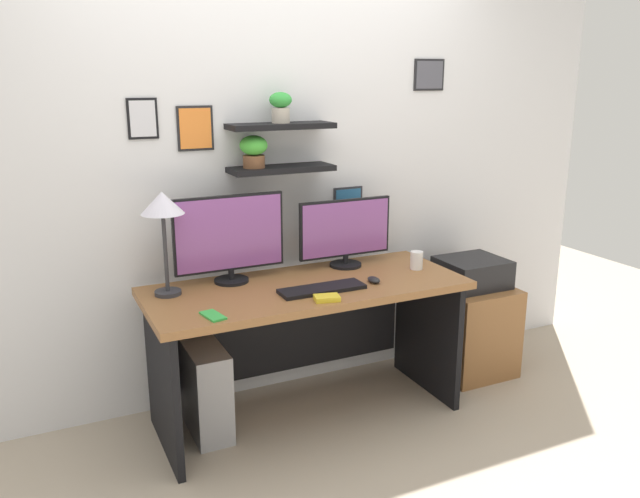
{
  "coord_description": "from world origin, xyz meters",
  "views": [
    {
      "loc": [
        -1.3,
        -2.88,
        1.79
      ],
      "look_at": [
        0.1,
        0.05,
        0.92
      ],
      "focal_mm": 36.15,
      "sensor_mm": 36.0,
      "label": 1
    }
  ],
  "objects_px": {
    "pen_cup": "(417,260)",
    "desk": "(303,319)",
    "computer_mouse": "(374,280)",
    "keyboard": "(322,289)",
    "scissors_tray": "(327,298)",
    "printer": "(472,272)",
    "cell_phone": "(213,316)",
    "computer_tower_left": "(206,389)",
    "monitor_right": "(345,232)",
    "monitor_left": "(229,237)",
    "desk_lamp": "(163,211)",
    "drawer_cabinet": "(468,328)"
  },
  "relations": [
    {
      "from": "monitor_left",
      "to": "monitor_right",
      "type": "bearing_deg",
      "value": -0.01
    },
    {
      "from": "monitor_right",
      "to": "drawer_cabinet",
      "type": "bearing_deg",
      "value": -8.51
    },
    {
      "from": "monitor_right",
      "to": "keyboard",
      "type": "xyz_separation_m",
      "value": [
        -0.31,
        -0.34,
        -0.19
      ]
    },
    {
      "from": "desk",
      "to": "monitor_left",
      "type": "distance_m",
      "value": 0.58
    },
    {
      "from": "monitor_left",
      "to": "pen_cup",
      "type": "relative_size",
      "value": 5.84
    },
    {
      "from": "desk",
      "to": "pen_cup",
      "type": "xyz_separation_m",
      "value": [
        0.67,
        -0.07,
        0.26
      ]
    },
    {
      "from": "monitor_left",
      "to": "computer_mouse",
      "type": "distance_m",
      "value": 0.78
    },
    {
      "from": "monitor_left",
      "to": "desk_lamp",
      "type": "height_order",
      "value": "desk_lamp"
    },
    {
      "from": "monitor_right",
      "to": "drawer_cabinet",
      "type": "height_order",
      "value": "monitor_right"
    },
    {
      "from": "keyboard",
      "to": "pen_cup",
      "type": "xyz_separation_m",
      "value": [
        0.64,
        0.11,
        0.04
      ]
    },
    {
      "from": "desk",
      "to": "keyboard",
      "type": "relative_size",
      "value": 3.75
    },
    {
      "from": "scissors_tray",
      "to": "computer_tower_left",
      "type": "bearing_deg",
      "value": 146.9
    },
    {
      "from": "computer_mouse",
      "to": "desk_lamp",
      "type": "xyz_separation_m",
      "value": [
        -1.01,
        0.27,
        0.41
      ]
    },
    {
      "from": "pen_cup",
      "to": "keyboard",
      "type": "bearing_deg",
      "value": -169.87
    },
    {
      "from": "pen_cup",
      "to": "desk",
      "type": "bearing_deg",
      "value": 174.38
    },
    {
      "from": "desk",
      "to": "computer_mouse",
      "type": "height_order",
      "value": "computer_mouse"
    },
    {
      "from": "desk_lamp",
      "to": "computer_tower_left",
      "type": "height_order",
      "value": "desk_lamp"
    },
    {
      "from": "cell_phone",
      "to": "drawer_cabinet",
      "type": "distance_m",
      "value": 1.81
    },
    {
      "from": "monitor_right",
      "to": "scissors_tray",
      "type": "relative_size",
      "value": 4.61
    },
    {
      "from": "scissors_tray",
      "to": "drawer_cabinet",
      "type": "height_order",
      "value": "scissors_tray"
    },
    {
      "from": "desk",
      "to": "computer_mouse",
      "type": "xyz_separation_m",
      "value": [
        0.33,
        -0.18,
        0.22
      ]
    },
    {
      "from": "cell_phone",
      "to": "pen_cup",
      "type": "relative_size",
      "value": 1.4
    },
    {
      "from": "desk_lamp",
      "to": "drawer_cabinet",
      "type": "relative_size",
      "value": 0.93
    },
    {
      "from": "desk_lamp",
      "to": "printer",
      "type": "xyz_separation_m",
      "value": [
        1.83,
        -0.05,
        -0.54
      ]
    },
    {
      "from": "computer_tower_left",
      "to": "pen_cup",
      "type": "bearing_deg",
      "value": -4.25
    },
    {
      "from": "desk",
      "to": "printer",
      "type": "bearing_deg",
      "value": 2.05
    },
    {
      "from": "pen_cup",
      "to": "scissors_tray",
      "type": "distance_m",
      "value": 0.72
    },
    {
      "from": "scissors_tray",
      "to": "printer",
      "type": "bearing_deg",
      "value": 17.22
    },
    {
      "from": "desk_lamp",
      "to": "cell_phone",
      "type": "xyz_separation_m",
      "value": [
        0.11,
        -0.39,
        -0.42
      ]
    },
    {
      "from": "keyboard",
      "to": "drawer_cabinet",
      "type": "xyz_separation_m",
      "value": [
        1.12,
        0.22,
        -0.48
      ]
    },
    {
      "from": "keyboard",
      "to": "computer_mouse",
      "type": "bearing_deg",
      "value": 0.67
    },
    {
      "from": "computer_mouse",
      "to": "drawer_cabinet",
      "type": "xyz_separation_m",
      "value": [
        0.82,
        0.22,
        -0.49
      ]
    },
    {
      "from": "monitor_right",
      "to": "computer_tower_left",
      "type": "height_order",
      "value": "monitor_right"
    },
    {
      "from": "printer",
      "to": "computer_tower_left",
      "type": "xyz_separation_m",
      "value": [
        -1.68,
        -0.02,
        -0.4
      ]
    },
    {
      "from": "monitor_right",
      "to": "scissors_tray",
      "type": "xyz_separation_m",
      "value": [
        -0.35,
        -0.48,
        -0.19
      ]
    },
    {
      "from": "desk",
      "to": "scissors_tray",
      "type": "xyz_separation_m",
      "value": [
        -0.01,
        -0.32,
        0.22
      ]
    },
    {
      "from": "computer_mouse",
      "to": "cell_phone",
      "type": "distance_m",
      "value": 0.9
    },
    {
      "from": "monitor_left",
      "to": "printer",
      "type": "relative_size",
      "value": 1.54
    },
    {
      "from": "scissors_tray",
      "to": "desk",
      "type": "bearing_deg",
      "value": 87.77
    },
    {
      "from": "pen_cup",
      "to": "desk_lamp",
      "type": "bearing_deg",
      "value": 173.17
    },
    {
      "from": "keyboard",
      "to": "computer_tower_left",
      "type": "distance_m",
      "value": 0.8
    },
    {
      "from": "desk",
      "to": "cell_phone",
      "type": "bearing_deg",
      "value": -152.71
    },
    {
      "from": "pen_cup",
      "to": "scissors_tray",
      "type": "relative_size",
      "value": 0.83
    },
    {
      "from": "keyboard",
      "to": "desk_lamp",
      "type": "xyz_separation_m",
      "value": [
        -0.71,
        0.28,
        0.41
      ]
    },
    {
      "from": "computer_mouse",
      "to": "printer",
      "type": "bearing_deg",
      "value": 14.86
    },
    {
      "from": "cell_phone",
      "to": "computer_tower_left",
      "type": "height_order",
      "value": "cell_phone"
    },
    {
      "from": "cell_phone",
      "to": "scissors_tray",
      "type": "bearing_deg",
      "value": -13.81
    },
    {
      "from": "computer_mouse",
      "to": "keyboard",
      "type": "bearing_deg",
      "value": -179.33
    },
    {
      "from": "desk",
      "to": "printer",
      "type": "xyz_separation_m",
      "value": [
        1.15,
        0.04,
        0.09
      ]
    },
    {
      "from": "desk_lamp",
      "to": "scissors_tray",
      "type": "relative_size",
      "value": 4.27
    }
  ]
}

